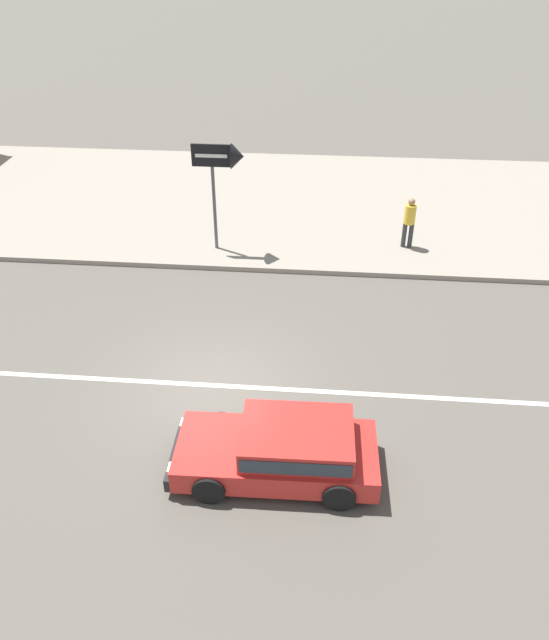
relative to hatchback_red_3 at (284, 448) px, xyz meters
The scene contains 6 objects.
ground_plane 3.01m from the hatchback_red_3, 126.12° to the left, with size 160.00×160.00×0.00m, color #544F47.
lane_centre_stripe 3.00m from the hatchback_red_3, 126.12° to the left, with size 50.40×0.14×0.01m, color silver.
kerb_strip 12.73m from the hatchback_red_3, 97.85° to the left, with size 68.00×10.00×0.15m, color gray.
hatchback_red_3 is the anchor object (origin of this frame).
arrow_signboard 9.31m from the hatchback_red_3, 104.10° to the left, with size 1.51×0.71×3.29m.
pedestrian_near_clock 9.89m from the hatchback_red_3, 71.66° to the left, with size 0.34×0.34×1.59m.
Camera 1 is at (2.29, -10.66, 9.01)m, focal length 35.00 mm.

